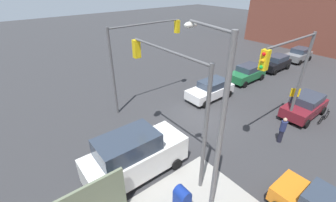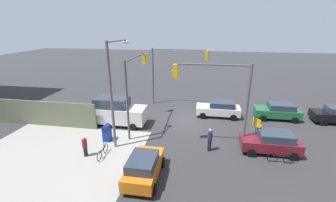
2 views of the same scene
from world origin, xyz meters
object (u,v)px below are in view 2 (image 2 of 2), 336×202
traffic_signal_nw_corner (218,89)px  pedestrian_waiting (85,146)px  coupe_green (278,111)px  pedestrian_walking_north (259,135)px  traffic_signal_se_corner (174,65)px  sedan_black (336,115)px  sedan_white (219,109)px  traffic_signal_ne_corner (135,78)px  street_lamp_corner (114,87)px  bicycle_leaning_on_fence (103,152)px  bicycle_at_crosswalk (280,158)px  mailbox_blue (107,132)px  pedestrian_crossing (210,139)px  coupe_maroon (271,142)px  hatchback_orange (144,167)px  van_white_delivery (116,111)px

traffic_signal_nw_corner → pedestrian_waiting: size_ratio=4.23×
coupe_green → pedestrian_walking_north: (2.97, 5.77, 0.08)m
traffic_signal_se_corner → sedan_black: (-16.07, 2.64, -3.84)m
coupe_green → sedan_white: size_ratio=0.97×
traffic_signal_ne_corner → street_lamp_corner: street_lamp_corner is taller
bicycle_leaning_on_fence → bicycle_at_crosswalk: same height
traffic_signal_ne_corner → mailbox_blue: 5.04m
street_lamp_corner → pedestrian_crossing: bearing=-178.1°
sedan_black → sedan_white: same height
coupe_maroon → pedestrian_crossing: pedestrian_crossing is taller
traffic_signal_ne_corner → coupe_maroon: 11.84m
sedan_black → bicycle_at_crosswalk: size_ratio=2.35×
pedestrian_waiting → sedan_black: bearing=-9.2°
sedan_white → pedestrian_crossing: size_ratio=2.43×
traffic_signal_nw_corner → pedestrian_crossing: (0.37, 0.70, -3.69)m
sedan_white → bicycle_at_crosswalk: (-3.80, 7.66, -0.50)m
hatchback_orange → sedan_white: (-5.00, -10.78, 0.00)m
sedan_black → pedestrian_crossing: bearing=30.4°
coupe_maroon → bicycle_leaning_on_fence: coupe_maroon is taller
coupe_green → sedan_black: same height
bicycle_at_crosswalk → coupe_maroon: bearing=-75.5°
bicycle_leaning_on_fence → traffic_signal_ne_corner: bearing=-102.6°
traffic_signal_se_corner → pedestrian_waiting: size_ratio=4.23×
bicycle_at_crosswalk → pedestrian_waiting: bearing=5.9°
hatchback_orange → bicycle_leaning_on_fence: size_ratio=2.21×
traffic_signal_se_corner → van_white_delivery: traffic_signal_se_corner is taller
sedan_white → bicycle_leaning_on_fence: bearing=45.8°
sedan_black → pedestrian_crossing: (12.02, 7.06, 0.10)m
traffic_signal_nw_corner → bicycle_leaning_on_fence: bearing=18.7°
coupe_maroon → bicycle_at_crosswalk: coupe_maroon is taller
pedestrian_waiting → bicycle_leaning_on_fence: (-1.20, -0.20, -0.44)m
mailbox_blue → coupe_maroon: (-12.66, -0.34, 0.08)m
traffic_signal_nw_corner → traffic_signal_ne_corner: 7.22m
mailbox_blue → coupe_maroon: 12.66m
traffic_signal_nw_corner → traffic_signal_ne_corner: bearing=-17.9°
bicycle_at_crosswalk → street_lamp_corner: bearing=-2.7°
street_lamp_corner → pedestrian_waiting: bearing=49.5°
coupe_maroon → pedestrian_crossing: bearing=6.9°
mailbox_blue → pedestrian_waiting: bearing=76.0°
van_white_delivery → pedestrian_walking_north: bearing=170.9°
traffic_signal_se_corner → bicycle_leaning_on_fence: (3.55, 11.70, -4.33)m
pedestrian_waiting → bicycle_leaning_on_fence: 1.30m
sedan_white → pedestrian_walking_north: pedestrian_walking_north is taller
coupe_maroon → hatchback_orange: same height
traffic_signal_ne_corner → pedestrian_waiting: bearing=65.8°
traffic_signal_se_corner → bicycle_leaning_on_fence: size_ratio=3.71×
mailbox_blue → traffic_signal_se_corner: bearing=-113.6°
sedan_black → pedestrian_waiting: sedan_black is taller
van_white_delivery → pedestrian_waiting: van_white_delivery is taller
coupe_green → bicycle_at_crosswalk: (1.97, 7.97, -0.50)m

